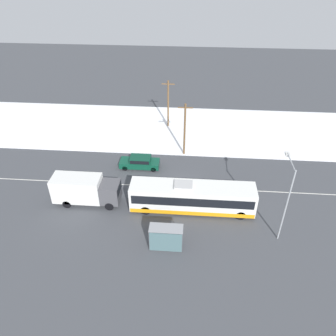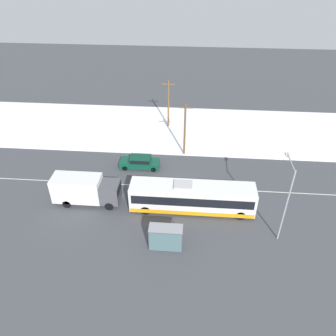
{
  "view_description": "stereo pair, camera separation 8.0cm",
  "coord_description": "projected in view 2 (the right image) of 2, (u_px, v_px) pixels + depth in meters",
  "views": [
    {
      "loc": [
        0.91,
        -28.89,
        22.6
      ],
      "look_at": [
        -1.5,
        1.66,
        1.4
      ],
      "focal_mm": 35.0,
      "sensor_mm": 36.0,
      "label": 1
    },
    {
      "loc": [
        0.99,
        -28.89,
        22.6
      ],
      "look_at": [
        -1.5,
        1.66,
        1.4
      ],
      "focal_mm": 35.0,
      "sensor_mm": 36.0,
      "label": 2
    }
  ],
  "objects": [
    {
      "name": "pedestrian_at_stop",
      "position": [
        175.0,
        230.0,
        29.81
      ],
      "size": [
        0.59,
        0.26,
        1.63
      ],
      "color": "#23232D",
      "rests_on": "ground_plane"
    },
    {
      "name": "sedan_car",
      "position": [
        140.0,
        162.0,
        39.4
      ],
      "size": [
        4.74,
        1.8,
        1.48
      ],
      "rotation": [
        0.0,
        0.0,
        3.14
      ],
      "color": "#0F4733",
      "rests_on": "ground_plane"
    },
    {
      "name": "box_truck",
      "position": [
        85.0,
        189.0,
        33.61
      ],
      "size": [
        6.86,
        2.3,
        3.1
      ],
      "color": "silver",
      "rests_on": "ground_plane"
    },
    {
      "name": "utility_pole_roadside",
      "position": [
        185.0,
        129.0,
        40.2
      ],
      "size": [
        1.8,
        0.24,
        7.0
      ],
      "color": "brown",
      "rests_on": "ground_plane"
    },
    {
      "name": "lane_marking_center",
      "position": [
        180.0,
        187.0,
        36.6
      ],
      "size": [
        60.0,
        0.12,
        0.0
      ],
      "color": "silver",
      "rests_on": "ground_plane"
    },
    {
      "name": "streetlamp",
      "position": [
        287.0,
        193.0,
        28.02
      ],
      "size": [
        0.36,
        3.17,
        7.68
      ],
      "color": "#9EA3A8",
      "rests_on": "ground_plane"
    },
    {
      "name": "snow_lot",
      "position": [
        185.0,
        129.0,
        47.91
      ],
      "size": [
        80.0,
        14.41,
        0.12
      ],
      "color": "white",
      "rests_on": "ground_plane"
    },
    {
      "name": "city_bus",
      "position": [
        192.0,
        197.0,
        32.78
      ],
      "size": [
        12.43,
        2.57,
        3.14
      ],
      "color": "white",
      "rests_on": "ground_plane"
    },
    {
      "name": "utility_pole_snowlot",
      "position": [
        168.0,
        103.0,
        46.62
      ],
      "size": [
        1.8,
        0.24,
        7.01
      ],
      "color": "brown",
      "rests_on": "ground_plane"
    },
    {
      "name": "ground_plane",
      "position": [
        180.0,
        187.0,
        36.6
      ],
      "size": [
        120.0,
        120.0,
        0.0
      ],
      "primitive_type": "plane",
      "color": "#424449"
    },
    {
      "name": "bus_shelter",
      "position": [
        166.0,
        236.0,
        28.27
      ],
      "size": [
        2.94,
        1.2,
        2.4
      ],
      "color": "gray",
      "rests_on": "ground_plane"
    }
  ]
}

